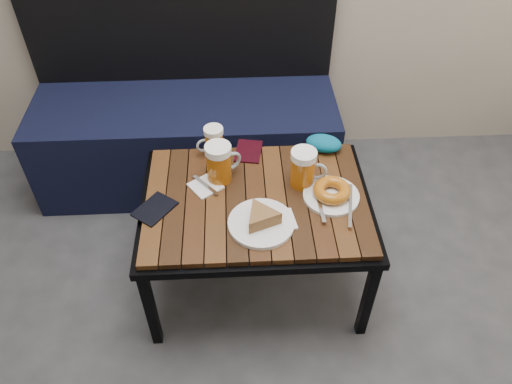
{
  "coord_description": "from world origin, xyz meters",
  "views": [
    {
      "loc": [
        0.03,
        -0.19,
        1.74
      ],
      "look_at": [
        0.1,
        1.09,
        0.5
      ],
      "focal_mm": 35.0,
      "sensor_mm": 36.0,
      "label": 1
    }
  ],
  "objects_px": {
    "passport_burgundy": "(248,151)",
    "beer_mug_left": "(213,141)",
    "plate_bagel": "(332,193)",
    "cafe_table": "(256,206)",
    "beer_mug_centre": "(220,163)",
    "bench": "(187,131)",
    "passport_navy": "(155,209)",
    "plate_pie": "(261,220)",
    "knit_pouch": "(324,143)",
    "beer_mug_right": "(304,168)"
  },
  "relations": [
    {
      "from": "passport_burgundy",
      "to": "beer_mug_left",
      "type": "bearing_deg",
      "value": -169.59
    },
    {
      "from": "plate_bagel",
      "to": "passport_burgundy",
      "type": "height_order",
      "value": "plate_bagel"
    },
    {
      "from": "cafe_table",
      "to": "beer_mug_centre",
      "type": "xyz_separation_m",
      "value": [
        -0.13,
        0.11,
        0.12
      ]
    },
    {
      "from": "beer_mug_centre",
      "to": "cafe_table",
      "type": "bearing_deg",
      "value": -69.37
    },
    {
      "from": "bench",
      "to": "beer_mug_centre",
      "type": "xyz_separation_m",
      "value": [
        0.17,
        -0.56,
        0.28
      ]
    },
    {
      "from": "beer_mug_left",
      "to": "plate_bagel",
      "type": "height_order",
      "value": "beer_mug_left"
    },
    {
      "from": "passport_navy",
      "to": "cafe_table",
      "type": "bearing_deg",
      "value": 44.03
    },
    {
      "from": "beer_mug_centre",
      "to": "passport_burgundy",
      "type": "relative_size",
      "value": 1.12
    },
    {
      "from": "beer_mug_centre",
      "to": "plate_bagel",
      "type": "xyz_separation_m",
      "value": [
        0.4,
        -0.12,
        -0.05
      ]
    },
    {
      "from": "beer_mug_centre",
      "to": "passport_navy",
      "type": "xyz_separation_m",
      "value": [
        -0.23,
        -0.15,
        -0.07
      ]
    },
    {
      "from": "plate_bagel",
      "to": "beer_mug_centre",
      "type": "bearing_deg",
      "value": 162.79
    },
    {
      "from": "plate_pie",
      "to": "passport_burgundy",
      "type": "distance_m",
      "value": 0.39
    },
    {
      "from": "beer_mug_centre",
      "to": "plate_bagel",
      "type": "bearing_deg",
      "value": -45.8
    },
    {
      "from": "beer_mug_left",
      "to": "passport_navy",
      "type": "xyz_separation_m",
      "value": [
        -0.21,
        -0.3,
        -0.06
      ]
    },
    {
      "from": "beer_mug_centre",
      "to": "passport_navy",
      "type": "bearing_deg",
      "value": -175.4
    },
    {
      "from": "passport_navy",
      "to": "bench",
      "type": "bearing_deg",
      "value": 122.53
    },
    {
      "from": "beer_mug_centre",
      "to": "plate_pie",
      "type": "distance_m",
      "value": 0.29
    },
    {
      "from": "beer_mug_centre",
      "to": "knit_pouch",
      "type": "relative_size",
      "value": 1.09
    },
    {
      "from": "cafe_table",
      "to": "passport_navy",
      "type": "bearing_deg",
      "value": -173.44
    },
    {
      "from": "cafe_table",
      "to": "passport_navy",
      "type": "height_order",
      "value": "passport_navy"
    },
    {
      "from": "passport_navy",
      "to": "plate_pie",
      "type": "bearing_deg",
      "value": 23.56
    },
    {
      "from": "bench",
      "to": "plate_bagel",
      "type": "height_order",
      "value": "bench"
    },
    {
      "from": "bench",
      "to": "beer_mug_left",
      "type": "distance_m",
      "value": 0.51
    },
    {
      "from": "passport_navy",
      "to": "knit_pouch",
      "type": "relative_size",
      "value": 1.0
    },
    {
      "from": "passport_burgundy",
      "to": "knit_pouch",
      "type": "height_order",
      "value": "knit_pouch"
    },
    {
      "from": "bench",
      "to": "beer_mug_right",
      "type": "height_order",
      "value": "bench"
    },
    {
      "from": "beer_mug_left",
      "to": "bench",
      "type": "bearing_deg",
      "value": -86.65
    },
    {
      "from": "knit_pouch",
      "to": "cafe_table",
      "type": "bearing_deg",
      "value": -137.42
    },
    {
      "from": "bench",
      "to": "cafe_table",
      "type": "xyz_separation_m",
      "value": [
        0.3,
        -0.67,
        0.16
      ]
    },
    {
      "from": "cafe_table",
      "to": "beer_mug_right",
      "type": "xyz_separation_m",
      "value": [
        0.18,
        0.07,
        0.12
      ]
    },
    {
      "from": "cafe_table",
      "to": "plate_bagel",
      "type": "relative_size",
      "value": 3.16
    },
    {
      "from": "cafe_table",
      "to": "plate_bagel",
      "type": "xyz_separation_m",
      "value": [
        0.27,
        -0.01,
        0.07
      ]
    },
    {
      "from": "cafe_table",
      "to": "passport_navy",
      "type": "distance_m",
      "value": 0.37
    },
    {
      "from": "passport_navy",
      "to": "beer_mug_right",
      "type": "bearing_deg",
      "value": 48.83
    },
    {
      "from": "beer_mug_centre",
      "to": "plate_pie",
      "type": "height_order",
      "value": "beer_mug_centre"
    },
    {
      "from": "beer_mug_right",
      "to": "plate_bagel",
      "type": "xyz_separation_m",
      "value": [
        0.09,
        -0.08,
        -0.05
      ]
    },
    {
      "from": "beer_mug_right",
      "to": "beer_mug_left",
      "type": "bearing_deg",
      "value": 155.13
    },
    {
      "from": "plate_pie",
      "to": "plate_bagel",
      "type": "bearing_deg",
      "value": 24.75
    },
    {
      "from": "plate_pie",
      "to": "cafe_table",
      "type": "bearing_deg",
      "value": 94.62
    },
    {
      "from": "knit_pouch",
      "to": "plate_bagel",
      "type": "bearing_deg",
      "value": -92.5
    },
    {
      "from": "beer_mug_left",
      "to": "beer_mug_right",
      "type": "height_order",
      "value": "beer_mug_right"
    },
    {
      "from": "bench",
      "to": "passport_burgundy",
      "type": "distance_m",
      "value": 0.54
    },
    {
      "from": "beer_mug_left",
      "to": "passport_navy",
      "type": "relative_size",
      "value": 0.85
    },
    {
      "from": "plate_pie",
      "to": "plate_bagel",
      "type": "relative_size",
      "value": 0.86
    },
    {
      "from": "beer_mug_left",
      "to": "beer_mug_right",
      "type": "xyz_separation_m",
      "value": [
        0.33,
        -0.19,
        0.01
      ]
    },
    {
      "from": "beer_mug_left",
      "to": "passport_navy",
      "type": "bearing_deg",
      "value": 39.26
    },
    {
      "from": "plate_pie",
      "to": "passport_navy",
      "type": "bearing_deg",
      "value": 166.1
    },
    {
      "from": "bench",
      "to": "passport_burgundy",
      "type": "bearing_deg",
      "value": -55.62
    },
    {
      "from": "cafe_table",
      "to": "beer_mug_left",
      "type": "xyz_separation_m",
      "value": [
        -0.15,
        0.26,
        0.11
      ]
    },
    {
      "from": "bench",
      "to": "plate_bagel",
      "type": "xyz_separation_m",
      "value": [
        0.57,
        -0.68,
        0.22
      ]
    }
  ]
}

